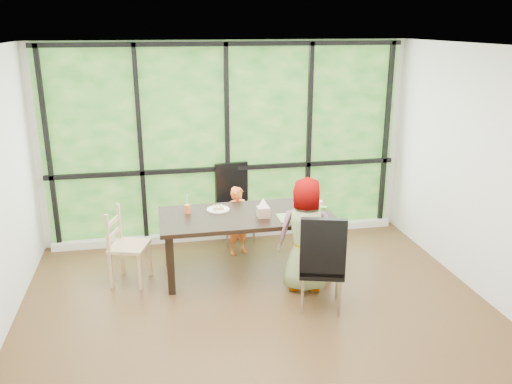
# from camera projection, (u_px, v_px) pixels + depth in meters

# --- Properties ---
(ground) EXTENTS (5.00, 5.00, 0.00)m
(ground) POSITION_uv_depth(u_px,v_px,m) (260.00, 315.00, 5.48)
(ground) COLOR black
(ground) RESTS_ON ground
(back_wall) EXTENTS (5.00, 0.00, 5.00)m
(back_wall) POSITION_uv_depth(u_px,v_px,m) (227.00, 143.00, 7.17)
(back_wall) COLOR silver
(back_wall) RESTS_ON ground
(foliage_backdrop) EXTENTS (4.80, 0.02, 2.65)m
(foliage_backdrop) POSITION_uv_depth(u_px,v_px,m) (227.00, 143.00, 7.15)
(foliage_backdrop) COLOR #174616
(foliage_backdrop) RESTS_ON back_wall
(window_mullions) EXTENTS (4.80, 0.06, 2.65)m
(window_mullions) POSITION_uv_depth(u_px,v_px,m) (227.00, 143.00, 7.11)
(window_mullions) COLOR black
(window_mullions) RESTS_ON back_wall
(window_sill) EXTENTS (4.80, 0.12, 0.10)m
(window_sill) POSITION_uv_depth(u_px,v_px,m) (229.00, 234.00, 7.47)
(window_sill) COLOR silver
(window_sill) RESTS_ON ground
(dining_table) EXTENTS (2.09, 1.06, 0.75)m
(dining_table) POSITION_uv_depth(u_px,v_px,m) (246.00, 243.00, 6.34)
(dining_table) COLOR black
(dining_table) RESTS_ON ground
(chair_window_leather) EXTENTS (0.53, 0.53, 1.08)m
(chair_window_leather) POSITION_uv_depth(u_px,v_px,m) (236.00, 204.00, 7.19)
(chair_window_leather) COLOR black
(chair_window_leather) RESTS_ON ground
(chair_interior_leather) EXTENTS (0.57, 0.57, 1.08)m
(chair_interior_leather) POSITION_uv_depth(u_px,v_px,m) (322.00, 261.00, 5.49)
(chair_interior_leather) COLOR black
(chair_interior_leather) RESTS_ON ground
(chair_end_beech) EXTENTS (0.51, 0.52, 0.90)m
(chair_end_beech) POSITION_uv_depth(u_px,v_px,m) (129.00, 246.00, 6.07)
(chair_end_beech) COLOR tan
(chair_end_beech) RESTS_ON ground
(child_toddler) EXTENTS (0.39, 0.33, 0.91)m
(child_toddler) POSITION_uv_depth(u_px,v_px,m) (238.00, 220.00, 6.84)
(child_toddler) COLOR orange
(child_toddler) RESTS_ON ground
(child_older) EXTENTS (0.73, 0.57, 1.31)m
(child_older) POSITION_uv_depth(u_px,v_px,m) (308.00, 235.00, 5.86)
(child_older) COLOR gray
(child_older) RESTS_ON ground
(placemat) EXTENTS (0.39, 0.29, 0.01)m
(placemat) POSITION_uv_depth(u_px,v_px,m) (295.00, 217.00, 6.12)
(placemat) COLOR tan
(placemat) RESTS_ON dining_table
(plate_far) EXTENTS (0.27, 0.27, 0.02)m
(plate_far) POSITION_uv_depth(u_px,v_px,m) (218.00, 210.00, 6.35)
(plate_far) COLOR white
(plate_far) RESTS_ON dining_table
(plate_near) EXTENTS (0.22, 0.22, 0.01)m
(plate_near) POSITION_uv_depth(u_px,v_px,m) (295.00, 216.00, 6.15)
(plate_near) COLOR white
(plate_near) RESTS_ON dining_table
(orange_cup) EXTENTS (0.07, 0.07, 0.11)m
(orange_cup) POSITION_uv_depth(u_px,v_px,m) (187.00, 209.00, 6.23)
(orange_cup) COLOR orange
(orange_cup) RESTS_ON dining_table
(green_cup) EXTENTS (0.08, 0.08, 0.13)m
(green_cup) POSITION_uv_depth(u_px,v_px,m) (323.00, 212.00, 6.10)
(green_cup) COLOR green
(green_cup) RESTS_ON dining_table
(white_mug) EXTENTS (0.08, 0.08, 0.08)m
(white_mug) POSITION_uv_depth(u_px,v_px,m) (319.00, 204.00, 6.44)
(white_mug) COLOR white
(white_mug) RESTS_ON dining_table
(tissue_box) EXTENTS (0.14, 0.14, 0.12)m
(tissue_box) POSITION_uv_depth(u_px,v_px,m) (263.00, 212.00, 6.12)
(tissue_box) COLOR tan
(tissue_box) RESTS_ON dining_table
(crepe_rolls_far) EXTENTS (0.15, 0.12, 0.04)m
(crepe_rolls_far) POSITION_uv_depth(u_px,v_px,m) (218.00, 207.00, 6.34)
(crepe_rolls_far) COLOR tan
(crepe_rolls_far) RESTS_ON plate_far
(crepe_rolls_near) EXTENTS (0.15, 0.12, 0.04)m
(crepe_rolls_near) POSITION_uv_depth(u_px,v_px,m) (295.00, 214.00, 6.15)
(crepe_rolls_near) COLOR tan
(crepe_rolls_near) RESTS_ON plate_near
(straw_white) EXTENTS (0.01, 0.04, 0.20)m
(straw_white) POSITION_uv_depth(u_px,v_px,m) (187.00, 202.00, 6.20)
(straw_white) COLOR white
(straw_white) RESTS_ON orange_cup
(straw_pink) EXTENTS (0.01, 0.04, 0.20)m
(straw_pink) POSITION_uv_depth(u_px,v_px,m) (324.00, 203.00, 6.07)
(straw_pink) COLOR pink
(straw_pink) RESTS_ON green_cup
(tissue) EXTENTS (0.12, 0.12, 0.11)m
(tissue) POSITION_uv_depth(u_px,v_px,m) (263.00, 203.00, 6.08)
(tissue) COLOR white
(tissue) RESTS_ON tissue_box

